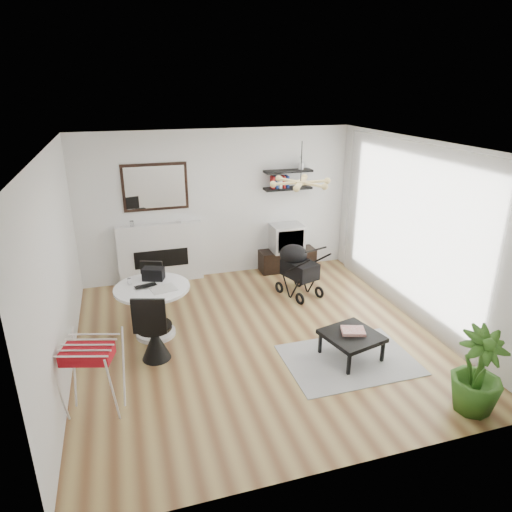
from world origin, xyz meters
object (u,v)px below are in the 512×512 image
object	(u,v)px
coffee_table	(352,336)
potted_plant	(478,372)
drying_rack	(93,377)
tv_console	(287,260)
crt_tv	(286,237)
fireplace	(160,246)
dining_table	(153,303)
stroller	(298,271)

from	to	relation	value
coffee_table	potted_plant	distance (m)	1.56
drying_rack	coffee_table	xyz separation A→B (m)	(3.20, 0.17, -0.15)
tv_console	drying_rack	xyz separation A→B (m)	(-3.47, -3.31, 0.26)
drying_rack	coffee_table	distance (m)	3.21
crt_tv	fireplace	bearing A→B (deg)	176.94
dining_table	stroller	size ratio (longest dim) A/B	1.09
drying_rack	stroller	world-z (taller)	stroller
fireplace	crt_tv	size ratio (longest dim) A/B	3.64
drying_rack	dining_table	bearing A→B (deg)	78.87
tv_console	potted_plant	size ratio (longest dim) A/B	1.10
drying_rack	potted_plant	world-z (taller)	potted_plant
crt_tv	drying_rack	distance (m)	4.77
drying_rack	coffee_table	bearing A→B (deg)	19.08
crt_tv	coffee_table	bearing A→B (deg)	-94.36
tv_console	coffee_table	bearing A→B (deg)	-94.94
stroller	fireplace	bearing A→B (deg)	132.21
tv_console	coffee_table	size ratio (longest dim) A/B	1.34
stroller	potted_plant	xyz separation A→B (m)	(0.76, -3.37, 0.08)
tv_console	drying_rack	world-z (taller)	drying_rack
fireplace	coffee_table	bearing A→B (deg)	-56.84
fireplace	crt_tv	distance (m)	2.37
tv_console	drying_rack	size ratio (longest dim) A/B	1.23
fireplace	stroller	xyz separation A→B (m)	(2.18, -1.21, -0.27)
crt_tv	drying_rack	world-z (taller)	crt_tv
stroller	potted_plant	world-z (taller)	potted_plant
crt_tv	dining_table	world-z (taller)	crt_tv
drying_rack	potted_plant	xyz separation A→B (m)	(4.01, -1.15, 0.03)
crt_tv	stroller	world-z (taller)	stroller
dining_table	coffee_table	xyz separation A→B (m)	(2.43, -1.34, -0.19)
tv_console	crt_tv	distance (m)	0.46
crt_tv	stroller	size ratio (longest dim) A/B	0.61
stroller	coffee_table	xyz separation A→B (m)	(-0.05, -2.05, -0.10)
crt_tv	tv_console	bearing A→B (deg)	5.83
dining_table	stroller	distance (m)	2.58
crt_tv	coffee_table	size ratio (longest dim) A/B	0.73
potted_plant	drying_rack	bearing A→B (deg)	164.00
drying_rack	coffee_table	size ratio (longest dim) A/B	1.09
dining_table	potted_plant	size ratio (longest dim) A/B	1.07
drying_rack	potted_plant	bearing A→B (deg)	0.01
coffee_table	tv_console	bearing A→B (deg)	85.06
drying_rack	crt_tv	bearing A→B (deg)	59.85
fireplace	potted_plant	world-z (taller)	fireplace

